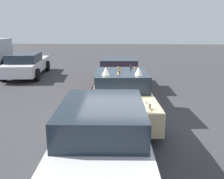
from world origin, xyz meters
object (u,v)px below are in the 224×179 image
(art_car_decorated, at_px, (121,95))
(parked_sedan_behind_left, at_px, (102,144))
(parked_sedan_far_left, at_px, (26,64))
(parked_sedan_far_right, at_px, (119,74))

(art_car_decorated, distance_m, parked_sedan_behind_left, 3.43)
(art_car_decorated, distance_m, parked_sedan_far_left, 8.26)
(parked_sedan_far_left, xyz_separation_m, parked_sedan_far_right, (-2.81, -5.31, 0.03))
(parked_sedan_behind_left, height_order, parked_sedan_far_right, parked_sedan_behind_left)
(parked_sedan_far_left, distance_m, parked_sedan_behind_left, 10.89)
(art_car_decorated, height_order, parked_sedan_far_right, art_car_decorated)
(art_car_decorated, bearing_deg, parked_sedan_far_right, 178.60)
(parked_sedan_far_left, height_order, parked_sedan_far_right, parked_sedan_far_right)
(parked_sedan_behind_left, bearing_deg, parked_sedan_far_right, 176.66)
(parked_sedan_far_left, relative_size, parked_sedan_far_right, 1.05)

